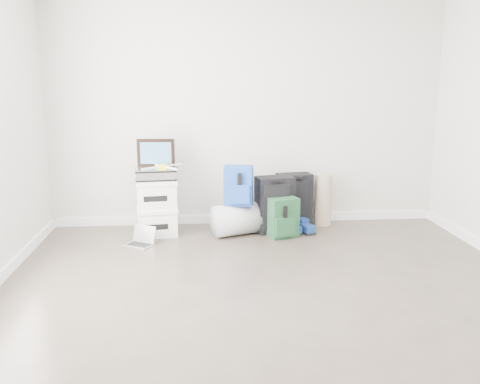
{
  "coord_description": "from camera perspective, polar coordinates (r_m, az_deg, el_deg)",
  "views": [
    {
      "loc": [
        -0.57,
        -3.33,
        1.68
      ],
      "look_at": [
        -0.13,
        1.9,
        0.51
      ],
      "focal_mm": 38.0,
      "sensor_mm": 36.0,
      "label": 1
    }
  ],
  "objects": [
    {
      "name": "blue_backpack",
      "position": [
        5.46,
        -0.16,
        0.65
      ],
      "size": [
        0.34,
        0.28,
        0.43
      ],
      "rotation": [
        0.0,
        0.0,
        -0.21
      ],
      "color": "#174496",
      "rests_on": "duffel_bag"
    },
    {
      "name": "briefcase",
      "position": [
        5.53,
        -9.42,
        2.02
      ],
      "size": [
        0.45,
        0.35,
        0.12
      ],
      "primitive_type": "cube",
      "rotation": [
        0.0,
        0.0,
        0.1
      ],
      "color": "#B2B2B7",
      "rests_on": "boxes_stack"
    },
    {
      "name": "shoes",
      "position": [
        5.72,
        6.59,
        -4.04
      ],
      "size": [
        0.33,
        0.32,
        0.1
      ],
      "rotation": [
        0.0,
        0.0,
        0.26
      ],
      "color": "black",
      "rests_on": "ground"
    },
    {
      "name": "room_envelope",
      "position": [
        3.4,
        4.99,
        13.25
      ],
      "size": [
        4.52,
        5.02,
        2.71
      ],
      "color": "silver",
      "rests_on": "ground"
    },
    {
      "name": "rolled_rug",
      "position": [
        6.0,
        9.31,
        -0.84
      ],
      "size": [
        0.2,
        0.2,
        0.6
      ],
      "primitive_type": "cylinder",
      "color": "tan",
      "rests_on": "ground"
    },
    {
      "name": "painting",
      "position": [
        5.59,
        -9.43,
        4.36
      ],
      "size": [
        0.41,
        0.06,
        0.31
      ],
      "rotation": [
        0.0,
        0.0,
        -0.08
      ],
      "color": "black",
      "rests_on": "briefcase"
    },
    {
      "name": "ground",
      "position": [
        3.78,
        4.52,
        -13.88
      ],
      "size": [
        5.0,
        5.0,
        0.0
      ],
      "primitive_type": "plane",
      "color": "#3A332A",
      "rests_on": "ground"
    },
    {
      "name": "large_suitcase",
      "position": [
        5.65,
        3.9,
        -1.42
      ],
      "size": [
        0.44,
        0.33,
        0.63
      ],
      "rotation": [
        0.0,
        0.0,
        0.21
      ],
      "color": "black",
      "rests_on": "ground"
    },
    {
      "name": "carry_on",
      "position": [
        5.9,
        6.1,
        -0.9
      ],
      "size": [
        0.42,
        0.3,
        0.61
      ],
      "rotation": [
        0.0,
        0.0,
        0.13
      ],
      "color": "black",
      "rests_on": "ground"
    },
    {
      "name": "laptop",
      "position": [
        5.37,
        -11.03,
        -5.35
      ],
      "size": [
        0.33,
        0.31,
        0.19
      ],
      "rotation": [
        0.0,
        0.0,
        -0.55
      ],
      "color": "silver",
      "rests_on": "ground"
    },
    {
      "name": "drone",
      "position": [
        5.49,
        -8.64,
        2.86
      ],
      "size": [
        0.43,
        0.43,
        0.05
      ],
      "rotation": [
        0.0,
        0.0,
        -0.12
      ],
      "color": "gold",
      "rests_on": "briefcase"
    },
    {
      "name": "boxes_stack",
      "position": [
        5.61,
        -9.29,
        -1.69
      ],
      "size": [
        0.47,
        0.4,
        0.62
      ],
      "rotation": [
        0.0,
        0.0,
        0.11
      ],
      "color": "white",
      "rests_on": "ground"
    },
    {
      "name": "green_backpack",
      "position": [
        5.5,
        4.9,
        -2.98
      ],
      "size": [
        0.35,
        0.3,
        0.43
      ],
      "rotation": [
        0.0,
        0.0,
        0.32
      ],
      "color": "#143923",
      "rests_on": "ground"
    },
    {
      "name": "duffel_bag",
      "position": [
        5.58,
        -0.18,
        -3.07
      ],
      "size": [
        0.64,
        0.51,
        0.34
      ],
      "primitive_type": "cylinder",
      "rotation": [
        0.0,
        1.57,
        0.35
      ],
      "color": "#94969C",
      "rests_on": "ground"
    }
  ]
}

